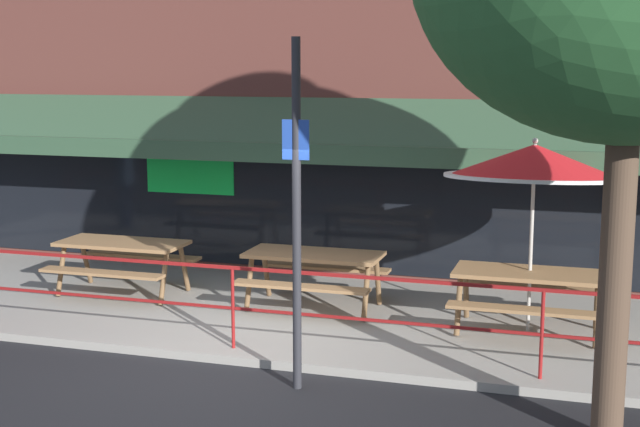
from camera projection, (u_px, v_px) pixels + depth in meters
The scene contains 9 objects.
ground_plane at pixel (223, 364), 10.02m from camera, with size 120.00×120.00×0.00m, color black.
patio_deck at pixel (283, 313), 11.90m from camera, with size 15.00×4.00×0.10m, color #9E998E.
restaurant_building at pixel (330, 3), 13.30m from camera, with size 15.00×1.60×8.54m.
patio_railing at pixel (233, 289), 10.17m from camera, with size 13.84×0.04×0.97m.
picnic_table_left at pixel (122, 252), 12.59m from camera, with size 1.80×1.42×0.76m.
picnic_table_centre at pixel (314, 264), 11.84m from camera, with size 1.80×1.42×0.76m.
picnic_table_right at pixel (529, 284), 10.77m from camera, with size 1.80×1.42×0.76m.
patio_umbrella_right at pixel (534, 163), 10.60m from camera, with size 2.14×2.14×2.38m.
street_sign_pole at pixel (297, 212), 8.99m from camera, with size 0.28×0.09×3.61m.
Camera 1 is at (3.87, -8.85, 3.34)m, focal length 50.00 mm.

